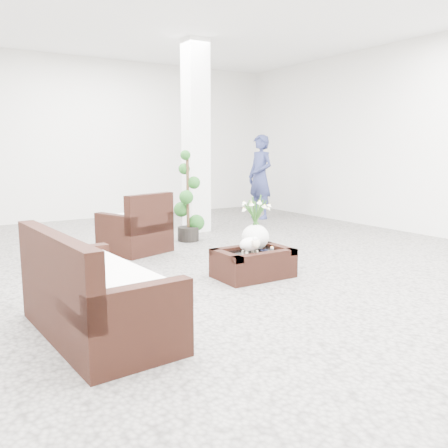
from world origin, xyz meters
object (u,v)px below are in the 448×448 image
armchair (135,223)px  loveseat (98,282)px  topiary (188,197)px  coffee_table (253,264)px

armchair → loveseat: size_ratio=0.54×
loveseat → topiary: bearing=-42.5°
coffee_table → loveseat: bearing=-159.9°
coffee_table → armchair: 2.24m
armchair → loveseat: bearing=43.5°
loveseat → armchair: bearing=-31.1°
loveseat → topiary: (2.56, 3.25, 0.30)m
topiary → coffee_table: bearing=-99.5°
armchair → loveseat: armchair is taller
coffee_table → topiary: size_ratio=0.60×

